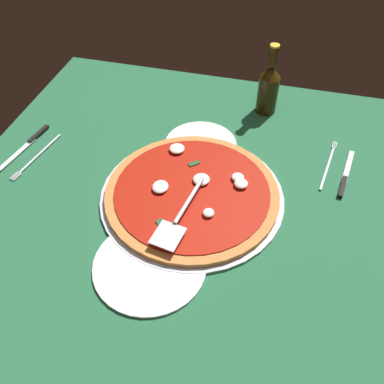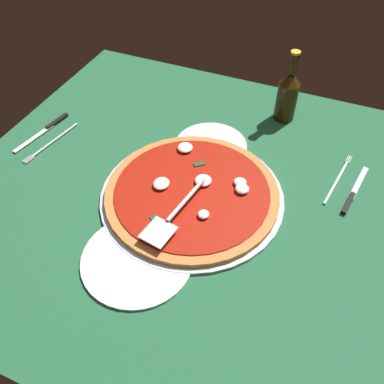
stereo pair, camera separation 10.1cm
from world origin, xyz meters
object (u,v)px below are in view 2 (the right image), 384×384
Objects in this scene: pizza_server at (174,214)px; place_setting_far at (346,187)px; dinner_plate_right at (137,259)px; dinner_plate_left at (211,146)px; pizza at (192,192)px; beer_bottle at (288,95)px; place_setting_near at (49,136)px.

pizza_server is 1.00× the size of place_setting_far.
place_setting_far is (-40.33, 38.75, -0.14)cm from dinner_plate_right.
pizza_server reaches higher than dinner_plate_left.
pizza is 39.47cm from place_setting_far.
dinner_plate_right is 1.12× the size of beer_bottle.
pizza is at bearing 92.69° from place_setting_near.
place_setting_far is at bearing 117.42° from pizza.
place_setting_near is at bearing -122.52° from dinner_plate_right.
beer_bottle is at bearing 53.34° from place_setting_far.
dinner_plate_left is 0.47× the size of pizza.
dinner_plate_left is 0.89× the size of pizza_server.
pizza_server is 50.19cm from place_setting_near.
beer_bottle reaches higher than place_setting_far.
pizza_server is at bearing -1.67° from pizza.
pizza_server is at bearing -14.36° from beer_bottle.
dinner_plate_left is at bearing 178.54° from dinner_plate_right.
dinner_plate_left is at bearing -165.79° from pizza_server.
place_setting_near and place_setting_far have the same top height.
place_setting_far is (-28.24, 35.30, -4.06)cm from pizza_server.
dinner_plate_right is at bearing -9.59° from pizza.
dinner_plate_left is at bearing -36.14° from beer_bottle.
pizza is 48.09cm from place_setting_near.
place_setting_near is 1.01× the size of place_setting_far.
beer_bottle reaches higher than pizza_server.
pizza is at bearing 126.95° from place_setting_far.
place_setting_near is at bearing 107.99° from place_setting_far.
dinner_plate_right is 0.57× the size of pizza.
pizza is 1.90× the size of place_setting_far.
place_setting_near is (14.15, -45.04, -0.14)cm from dinner_plate_left.
pizza_server reaches higher than place_setting_near.
pizza is 1.88× the size of place_setting_near.
place_setting_far is at bearing 43.81° from beer_bottle.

